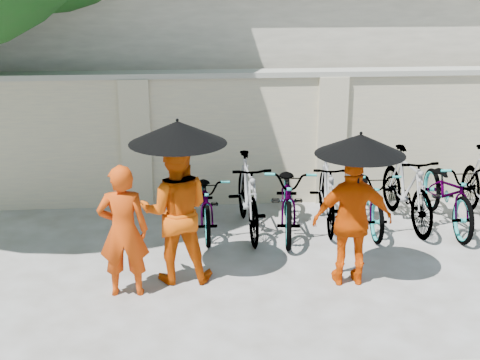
{
  "coord_description": "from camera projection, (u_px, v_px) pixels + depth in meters",
  "views": [
    {
      "loc": [
        -0.2,
        -6.83,
        3.63
      ],
      "look_at": [
        0.41,
        0.91,
        1.1
      ],
      "focal_mm": 50.0,
      "sensor_mm": 36.0,
      "label": 1
    }
  ],
  "objects": [
    {
      "name": "ground",
      "position": [
        210.0,
        297.0,
        7.61
      ],
      "size": [
        80.0,
        80.0,
        0.0
      ],
      "primitive_type": "plane",
      "color": "#A8A8A8"
    },
    {
      "name": "compound_wall",
      "position": [
        266.0,
        140.0,
        10.41
      ],
      "size": [
        20.0,
        0.3,
        2.0
      ],
      "primitive_type": "cube",
      "color": "#C7B98F",
      "rests_on": "ground"
    },
    {
      "name": "building_behind",
      "position": [
        293.0,
        65.0,
        13.9
      ],
      "size": [
        14.0,
        6.0,
        3.2
      ],
      "primitive_type": "cube",
      "color": "beige",
      "rests_on": "ground"
    },
    {
      "name": "monk_left",
      "position": [
        123.0,
        231.0,
        7.47
      ],
      "size": [
        0.57,
        0.37,
        1.55
      ],
      "primitive_type": "imported",
      "rotation": [
        0.0,
        0.0,
        3.15
      ],
      "color": "#C73A08",
      "rests_on": "ground"
    },
    {
      "name": "monk_center",
      "position": [
        176.0,
        211.0,
        7.8
      ],
      "size": [
        0.86,
        0.68,
        1.73
      ],
      "primitive_type": "imported",
      "rotation": [
        0.0,
        0.0,
        3.11
      ],
      "color": "#D04B06",
      "rests_on": "ground"
    },
    {
      "name": "parasol_center",
      "position": [
        178.0,
        132.0,
        7.43
      ],
      "size": [
        1.11,
        1.11,
        0.98
      ],
      "color": "black",
      "rests_on": "ground"
    },
    {
      "name": "monk_right",
      "position": [
        352.0,
        221.0,
        7.73
      ],
      "size": [
        0.94,
        0.41,
        1.58
      ],
      "primitive_type": "imported",
      "rotation": [
        0.0,
        0.0,
        3.11
      ],
      "color": "#D54403",
      "rests_on": "ground"
    },
    {
      "name": "parasol_right",
      "position": [
        360.0,
        144.0,
        7.36
      ],
      "size": [
        1.01,
        1.01,
        0.94
      ],
      "color": "black",
      "rests_on": "ground"
    },
    {
      "name": "bike_0",
      "position": [
        206.0,
        201.0,
        9.37
      ],
      "size": [
        0.62,
        1.71,
        0.89
      ],
      "primitive_type": "imported",
      "rotation": [
        0.0,
        0.0,
        0.02
      ],
      "color": "#A0A0A0",
      "rests_on": "ground"
    },
    {
      "name": "bike_1",
      "position": [
        248.0,
        195.0,
        9.3
      ],
      "size": [
        0.61,
        1.85,
        1.1
      ],
      "primitive_type": "imported",
      "rotation": [
        0.0,
        0.0,
        0.05
      ],
      "color": "#A0A0A0",
      "rests_on": "ground"
    },
    {
      "name": "bike_2",
      "position": [
        289.0,
        197.0,
        9.34
      ],
      "size": [
        0.91,
        2.02,
        1.03
      ],
      "primitive_type": "imported",
      "rotation": [
        0.0,
        0.0,
        -0.12
      ],
      "color": "#A0A0A0",
      "rests_on": "ground"
    },
    {
      "name": "bike_3",
      "position": [
        327.0,
        192.0,
        9.56
      ],
      "size": [
        0.62,
        1.72,
        1.01
      ],
      "primitive_type": "imported",
      "rotation": [
        0.0,
        0.0,
        -0.09
      ],
      "color": "#A0A0A0",
      "rests_on": "ground"
    },
    {
      "name": "bike_4",
      "position": [
        368.0,
        196.0,
        9.51
      ],
      "size": [
        0.65,
        1.77,
        0.93
      ],
      "primitive_type": "imported",
      "rotation": [
        0.0,
        0.0,
        -0.02
      ],
      "color": "#A0A0A0",
      "rests_on": "ground"
    },
    {
      "name": "bike_5",
      "position": [
        407.0,
        188.0,
        9.59
      ],
      "size": [
        0.66,
        1.87,
        1.1
      ],
      "primitive_type": "imported",
      "rotation": [
        0.0,
        0.0,
        0.08
      ],
      "color": "#A0A0A0",
      "rests_on": "ground"
    },
    {
      "name": "bike_6",
      "position": [
        449.0,
        192.0,
        9.53
      ],
      "size": [
        0.71,
        1.95,
        1.02
      ],
      "primitive_type": "imported",
      "rotation": [
        0.0,
        0.0,
        -0.02
      ],
      "color": "#A0A0A0",
      "rests_on": "ground"
    }
  ]
}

